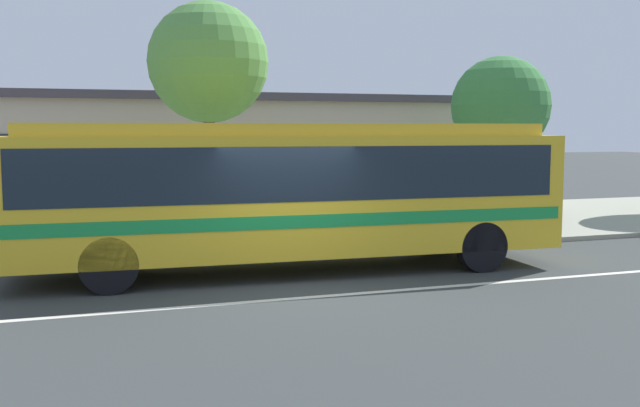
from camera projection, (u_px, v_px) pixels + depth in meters
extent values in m
plane|color=#363B3A|center=(292.00, 288.00, 12.79)|extent=(120.00, 120.00, 0.00)
cube|color=#9A9A88|center=(220.00, 232.00, 19.21)|extent=(60.00, 8.00, 0.12)
cube|color=silver|center=(305.00, 298.00, 12.03)|extent=(56.00, 0.16, 0.01)
cube|color=gold|center=(289.00, 193.00, 14.13)|extent=(10.84, 2.99, 2.26)
cube|color=gold|center=(289.00, 130.00, 14.00)|extent=(9.97, 2.65, 0.24)
cube|color=#19232D|center=(289.00, 170.00, 14.09)|extent=(10.20, 2.98, 0.99)
cube|color=#198C3F|center=(289.00, 214.00, 14.18)|extent=(10.63, 3.00, 0.24)
cube|color=#19232D|center=(528.00, 167.00, 15.53)|extent=(0.23, 2.17, 1.08)
cylinder|color=black|center=(435.00, 231.00, 16.28)|extent=(1.01, 0.33, 1.00)
cylinder|color=black|center=(482.00, 247.00, 14.19)|extent=(1.01, 0.33, 1.00)
cylinder|color=black|center=(110.00, 245.00, 14.36)|extent=(1.01, 0.33, 1.00)
cylinder|color=black|center=(109.00, 265.00, 12.27)|extent=(1.01, 0.33, 1.00)
cylinder|color=slate|center=(178.00, 235.00, 15.46)|extent=(0.14, 0.14, 0.84)
cylinder|color=slate|center=(175.00, 236.00, 15.30)|extent=(0.14, 0.14, 0.84)
cylinder|color=#399B52|center=(176.00, 202.00, 15.30)|extent=(0.48, 0.48, 0.63)
sphere|color=tan|center=(175.00, 182.00, 15.26)|extent=(0.20, 0.20, 0.20)
cylinder|color=#273733|center=(244.00, 233.00, 15.76)|extent=(0.14, 0.14, 0.86)
cylinder|color=#273733|center=(236.00, 233.00, 15.76)|extent=(0.14, 0.14, 0.86)
cylinder|color=#D63938|center=(240.00, 200.00, 15.68)|extent=(0.43, 0.43, 0.56)
sphere|color=tan|center=(240.00, 183.00, 15.64)|extent=(0.22, 0.22, 0.22)
cylinder|color=navy|center=(372.00, 218.00, 18.40)|extent=(0.14, 0.14, 0.84)
cylinder|color=navy|center=(378.00, 218.00, 18.34)|extent=(0.14, 0.14, 0.84)
cylinder|color=gold|center=(375.00, 190.00, 18.29)|extent=(0.48, 0.48, 0.60)
sphere|color=#B79793|center=(375.00, 174.00, 18.25)|extent=(0.22, 0.22, 0.22)
cylinder|color=brown|center=(210.00, 174.00, 17.21)|extent=(0.29, 0.29, 3.26)
sphere|color=#559244|center=(208.00, 62.00, 16.93)|extent=(2.85, 2.85, 2.85)
cylinder|color=brown|center=(499.00, 181.00, 21.01)|extent=(0.26, 0.26, 2.36)
sphere|color=#3A7D3D|center=(501.00, 106.00, 20.78)|extent=(2.86, 2.86, 2.86)
cube|color=#B4A693|center=(230.00, 157.00, 25.40)|extent=(16.45, 7.80, 3.67)
cube|color=#19232D|center=(255.00, 155.00, 21.69)|extent=(15.14, 0.04, 1.32)
cube|color=#423C46|center=(229.00, 101.00, 25.20)|extent=(16.85, 8.20, 0.24)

